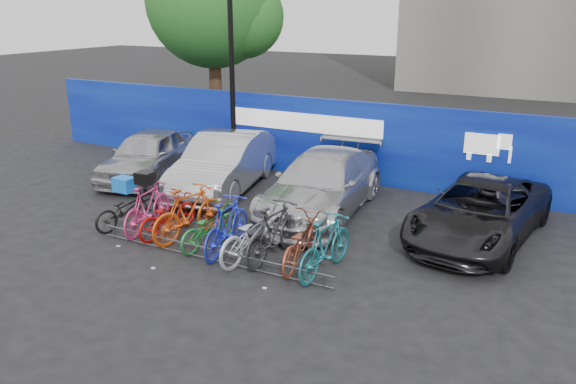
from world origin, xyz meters
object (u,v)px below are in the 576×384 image
Objects in this scene: bike_7 at (274,232)px; bike_rack at (209,254)px; bike_4 at (209,227)px; car_2 at (322,184)px; car_3 at (480,211)px; bike_5 at (227,226)px; bike_3 at (189,213)px; bike_2 at (167,215)px; bike_9 at (326,246)px; bike_1 at (147,207)px; tree at (218,4)px; bike_6 at (253,233)px; car_1 at (224,163)px; lamppost at (232,66)px; bike_8 at (301,241)px; bike_0 at (127,209)px; car_0 at (148,155)px.

bike_rack is at bearing 35.09° from bike_7.
car_2 is at bearing -105.36° from bike_4.
car_3 reaches higher than bike_5.
bike_4 is (0.63, -0.15, -0.16)m from bike_3.
bike_9 is (4.01, -0.17, 0.12)m from bike_2.
bike_2 reaches higher than bike_4.
bike_2 is (0.55, 0.02, -0.11)m from bike_1.
tree is 4.38× the size of bike_2.
bike_6 is at bearing 37.33° from bike_rack.
car_1 reaches higher than bike_6.
bike_6 is at bearing -132.67° from car_3.
bike_5 is 0.95× the size of bike_6.
lamppost is 7.36m from bike_7.
car_1 reaches higher than bike_9.
bike_8 is (2.19, 0.09, 0.06)m from bike_4.
bike_7 is at bearing -50.66° from lamppost.
bike_4 reaches higher than bike_rack.
bike_4 is at bearing -13.34° from bike_5.
bike_6 is (7.51, -10.10, -4.52)m from tree.
car_2 is 2.51× the size of bike_3.
car_2 reaches higher than bike_3.
lamppost is at bearing -87.24° from bike_1.
bike_7 reaches higher than bike_0.
bike_6 is (-3.96, -3.20, -0.11)m from car_3.
bike_0 is 3.96m from bike_7.
tree is at bearing -57.48° from bike_2.
bike_0 is 0.85× the size of bike_5.
car_0 is (1.71, -6.59, -4.34)m from tree.
car_0 is at bearing -29.33° from bike_4.
bike_3 is (5.71, -9.88, -4.45)m from tree.
bike_rack is 2.66× the size of bike_6.
bike_5 is at bearing -107.40° from car_2.
bike_7 reaches higher than bike_2.
lamppost is 7.24m from bike_6.
car_1 reaches higher than car_3.
bike_rack is 1.84m from bike_2.
bike_0 is (-3.66, -3.05, -0.30)m from car_2.
car_2 is (7.63, -6.93, -4.32)m from tree.
tree is 11.69m from bike_0.
bike_3 reaches higher than bike_5.
bike_2 is 4.01m from bike_9.
bike_8 is at bearing 22.18° from bike_rack.
car_2 is 2.63× the size of bike_8.
lamppost reaches higher than bike_7.
car_2 is 2.69× the size of bike_1.
bike_9 is (7.41, -3.49, -0.14)m from car_0.
bike_rack is 3.14× the size of bike_2.
car_1 is 2.78× the size of bike_4.
bike_4 is (6.34, -10.03, -4.61)m from tree.
bike_3 is 2.22m from bike_7.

